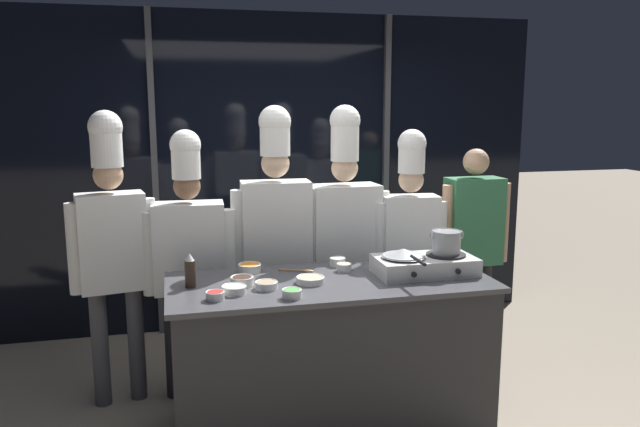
# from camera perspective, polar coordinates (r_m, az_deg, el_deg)

# --- Properties ---
(ground_plane) EXTENTS (24.00, 24.00, 0.00)m
(ground_plane) POSITION_cam_1_polar(r_m,az_deg,el_deg) (4.03, 0.89, -18.97)
(ground_plane) COLOR gray
(window_wall_back) EXTENTS (4.72, 0.09, 2.70)m
(window_wall_back) POSITION_cam_1_polar(r_m,az_deg,el_deg) (5.44, -4.18, 3.73)
(window_wall_back) COLOR black
(window_wall_back) RESTS_ON ground_plane
(demo_counter) EXTENTS (1.88, 0.80, 0.94)m
(demo_counter) POSITION_cam_1_polar(r_m,az_deg,el_deg) (3.82, 0.91, -12.82)
(demo_counter) COLOR #2D2D30
(demo_counter) RESTS_ON ground_plane
(portable_stove) EXTENTS (0.60, 0.34, 0.12)m
(portable_stove) POSITION_cam_1_polar(r_m,az_deg,el_deg) (3.82, 9.53, -4.65)
(portable_stove) COLOR silver
(portable_stove) RESTS_ON demo_counter
(frying_pan) EXTENTS (0.26, 0.46, 0.05)m
(frying_pan) POSITION_cam_1_polar(r_m,az_deg,el_deg) (3.74, 7.66, -3.60)
(frying_pan) COLOR #ADAFB5
(frying_pan) RESTS_ON portable_stove
(stock_pot) EXTENTS (0.20, 0.18, 0.14)m
(stock_pot) POSITION_cam_1_polar(r_m,az_deg,el_deg) (3.84, 11.48, -2.54)
(stock_pot) COLOR #93969B
(stock_pot) RESTS_ON portable_stove
(squeeze_bottle_soy) EXTENTS (0.06, 0.06, 0.20)m
(squeeze_bottle_soy) POSITION_cam_1_polar(r_m,az_deg,el_deg) (3.58, -11.80, -5.17)
(squeeze_bottle_soy) COLOR #332319
(squeeze_bottle_soy) RESTS_ON demo_counter
(prep_bowl_ginger) EXTENTS (0.16, 0.16, 0.04)m
(prep_bowl_ginger) POSITION_cam_1_polar(r_m,az_deg,el_deg) (3.59, -0.90, -6.04)
(prep_bowl_ginger) COLOR white
(prep_bowl_ginger) RESTS_ON demo_counter
(prep_bowl_scallions) EXTENTS (0.11, 0.11, 0.05)m
(prep_bowl_scallions) POSITION_cam_1_polar(r_m,az_deg,el_deg) (3.33, -2.59, -7.28)
(prep_bowl_scallions) COLOR white
(prep_bowl_scallions) RESTS_ON demo_counter
(prep_bowl_mushrooms) EXTENTS (0.13, 0.13, 0.04)m
(prep_bowl_mushrooms) POSITION_cam_1_polar(r_m,az_deg,el_deg) (3.50, -4.93, -6.49)
(prep_bowl_mushrooms) COLOR white
(prep_bowl_mushrooms) RESTS_ON demo_counter
(prep_bowl_carrots) EXTENTS (0.14, 0.14, 0.05)m
(prep_bowl_carrots) POSITION_cam_1_polar(r_m,az_deg,el_deg) (3.85, -6.46, -4.90)
(prep_bowl_carrots) COLOR white
(prep_bowl_carrots) RESTS_ON demo_counter
(prep_bowl_garlic) EXTENTS (0.10, 0.10, 0.05)m
(prep_bowl_garlic) POSITION_cam_1_polar(r_m,az_deg,el_deg) (3.96, 1.61, -4.37)
(prep_bowl_garlic) COLOR white
(prep_bowl_garlic) RESTS_ON demo_counter
(prep_bowl_chicken) EXTENTS (0.14, 0.14, 0.05)m
(prep_bowl_chicken) POSITION_cam_1_polar(r_m,az_deg,el_deg) (3.43, -7.88, -6.86)
(prep_bowl_chicken) COLOR white
(prep_bowl_chicken) RESTS_ON demo_counter
(prep_bowl_shrimp) EXTENTS (0.09, 0.09, 0.05)m
(prep_bowl_shrimp) POSITION_cam_1_polar(r_m,az_deg,el_deg) (3.84, 2.21, -4.89)
(prep_bowl_shrimp) COLOR white
(prep_bowl_shrimp) RESTS_ON demo_counter
(prep_bowl_soy_glaze) EXTENTS (0.13, 0.13, 0.05)m
(prep_bowl_soy_glaze) POSITION_cam_1_polar(r_m,az_deg,el_deg) (3.57, -7.15, -6.09)
(prep_bowl_soy_glaze) COLOR white
(prep_bowl_soy_glaze) RESTS_ON demo_counter
(prep_bowl_bell_pepper) EXTENTS (0.10, 0.10, 0.05)m
(prep_bowl_bell_pepper) POSITION_cam_1_polar(r_m,az_deg,el_deg) (3.35, -9.57, -7.36)
(prep_bowl_bell_pepper) COLOR white
(prep_bowl_bell_pepper) RESTS_ON demo_counter
(serving_spoon_slotted) EXTENTS (0.21, 0.12, 0.02)m
(serving_spoon_slotted) POSITION_cam_1_polar(r_m,az_deg,el_deg) (3.83, -1.61, -5.25)
(serving_spoon_slotted) COLOR olive
(serving_spoon_slotted) RESTS_ON demo_counter
(chef_head) EXTENTS (0.54, 0.29, 1.91)m
(chef_head) POSITION_cam_1_polar(r_m,az_deg,el_deg) (4.17, -18.48, -2.19)
(chef_head) COLOR #4C4C51
(chef_head) RESTS_ON ground_plane
(chef_sous) EXTENTS (0.60, 0.26, 1.79)m
(chef_sous) POSITION_cam_1_polar(r_m,az_deg,el_deg) (4.17, -11.86, -3.34)
(chef_sous) COLOR #232326
(chef_sous) RESTS_ON ground_plane
(chef_line) EXTENTS (0.61, 0.26, 1.94)m
(chef_line) POSITION_cam_1_polar(r_m,az_deg,el_deg) (4.23, -4.03, -1.50)
(chef_line) COLOR #232326
(chef_line) RESTS_ON ground_plane
(chef_pastry) EXTENTS (0.63, 0.27, 1.94)m
(chef_pastry) POSITION_cam_1_polar(r_m,az_deg,el_deg) (4.35, 2.24, -1.55)
(chef_pastry) COLOR #232326
(chef_pastry) RESTS_ON ground_plane
(chef_apprentice) EXTENTS (0.51, 0.24, 1.78)m
(chef_apprentice) POSITION_cam_1_polar(r_m,az_deg,el_deg) (4.41, 8.20, -2.01)
(chef_apprentice) COLOR #232326
(chef_apprentice) RESTS_ON ground_plane
(person_guest) EXTENTS (0.53, 0.21, 1.63)m
(person_guest) POSITION_cam_1_polar(r_m,az_deg,el_deg) (4.70, 13.81, -2.02)
(person_guest) COLOR #232326
(person_guest) RESTS_ON ground_plane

